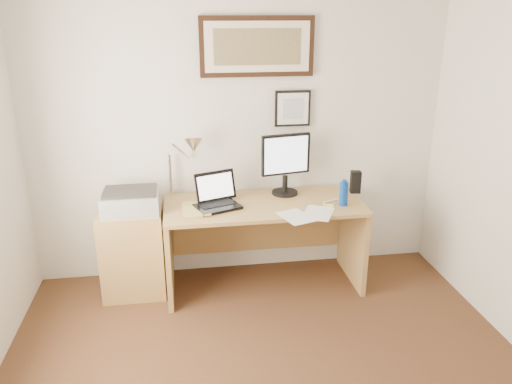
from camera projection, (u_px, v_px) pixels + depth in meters
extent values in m
cube|color=silver|center=(239.00, 133.00, 4.19)|extent=(3.50, 0.02, 2.50)
cube|color=#A47E44|center=(133.00, 252.00, 4.07)|extent=(0.50, 0.40, 0.73)
cylinder|color=#0B3A95|center=(344.00, 194.00, 3.97)|extent=(0.07, 0.07, 0.19)
cylinder|color=#0B3A95|center=(345.00, 181.00, 3.93)|extent=(0.03, 0.03, 0.02)
cube|color=black|center=(355.00, 182.00, 4.25)|extent=(0.09, 0.08, 0.19)
cube|color=white|center=(296.00, 217.00, 3.77)|extent=(0.29, 0.34, 0.00)
cube|color=white|center=(318.00, 213.00, 3.84)|extent=(0.32, 0.37, 0.00)
cube|color=#F9FF78|center=(329.00, 206.00, 3.96)|extent=(0.10, 0.10, 0.01)
cylinder|color=white|center=(331.00, 201.00, 4.06)|extent=(0.14, 0.06, 0.02)
imported|color=tan|center=(183.00, 210.00, 3.87)|extent=(0.21, 0.29, 0.02)
cube|color=#A47E44|center=(264.00, 205.00, 4.05)|extent=(1.60, 0.70, 0.03)
cube|color=#A47E44|center=(169.00, 253.00, 4.06)|extent=(0.04, 0.65, 0.72)
cube|color=#A47E44|center=(353.00, 240.00, 4.29)|extent=(0.04, 0.65, 0.72)
cube|color=#A47E44|center=(257.00, 221.00, 4.45)|extent=(1.50, 0.03, 0.55)
cube|color=black|center=(217.00, 207.00, 3.93)|extent=(0.40, 0.34, 0.02)
cube|color=black|center=(217.00, 204.00, 3.96)|extent=(0.31, 0.22, 0.00)
cube|color=black|center=(215.00, 186.00, 4.01)|extent=(0.34, 0.19, 0.23)
cube|color=white|center=(216.00, 186.00, 4.01)|extent=(0.30, 0.15, 0.18)
cylinder|color=black|center=(285.00, 193.00, 4.25)|extent=(0.22, 0.22, 0.02)
cylinder|color=black|center=(285.00, 184.00, 4.22)|extent=(0.04, 0.04, 0.14)
cube|color=black|center=(286.00, 154.00, 4.12)|extent=(0.42, 0.11, 0.34)
cube|color=white|center=(286.00, 155.00, 4.10)|extent=(0.37, 0.08, 0.30)
cube|color=#A0A0A2|center=(131.00, 202.00, 3.90)|extent=(0.44, 0.34, 0.16)
cube|color=#2E2E2E|center=(130.00, 191.00, 3.87)|extent=(0.40, 0.30, 0.02)
cylinder|color=silver|center=(170.00, 175.00, 4.14)|extent=(0.02, 0.02, 0.36)
cylinder|color=silver|center=(181.00, 151.00, 4.03)|extent=(0.15, 0.23, 0.19)
cone|color=silver|center=(194.00, 145.00, 3.97)|extent=(0.16, 0.18, 0.15)
cube|color=black|center=(257.00, 47.00, 3.95)|extent=(0.92, 0.03, 0.47)
cube|color=#F1E1CA|center=(258.00, 47.00, 3.94)|extent=(0.84, 0.01, 0.39)
cube|color=brown|center=(258.00, 47.00, 3.93)|extent=(0.70, 0.00, 0.28)
cube|color=black|center=(293.00, 108.00, 4.17)|extent=(0.30, 0.02, 0.30)
cube|color=white|center=(293.00, 109.00, 4.15)|extent=(0.26, 0.00, 0.26)
cube|color=#ABB0B5|center=(293.00, 109.00, 4.15)|extent=(0.17, 0.00, 0.17)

